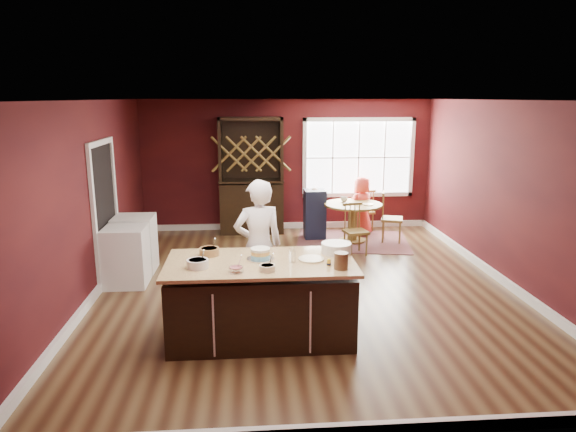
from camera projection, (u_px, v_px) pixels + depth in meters
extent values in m
plane|color=brown|center=(305.00, 286.00, 7.61)|extent=(7.00, 7.00, 0.00)
plane|color=white|center=(307.00, 100.00, 7.00)|extent=(7.00, 7.00, 0.00)
plane|color=black|center=(287.00, 165.00, 10.71)|extent=(6.00, 0.00, 6.00)
plane|color=black|center=(357.00, 284.00, 3.91)|extent=(6.00, 0.00, 6.00)
plane|color=black|center=(90.00, 200.00, 7.08)|extent=(0.00, 7.00, 7.00)
plane|color=black|center=(509.00, 194.00, 7.53)|extent=(0.00, 7.00, 7.00)
cube|color=black|center=(261.00, 303.00, 5.94)|extent=(2.07, 1.05, 0.83)
cube|color=#DFD274|center=(260.00, 263.00, 5.83)|extent=(2.15, 1.13, 0.04)
cylinder|color=brown|center=(352.00, 240.00, 9.98)|extent=(0.52, 0.52, 0.04)
cylinder|color=brown|center=(353.00, 224.00, 9.90)|extent=(0.18, 0.18, 0.67)
cylinder|color=brown|center=(353.00, 205.00, 9.81)|extent=(1.11, 1.11, 0.04)
imported|color=white|center=(258.00, 246.00, 6.57)|extent=(0.71, 0.55, 1.74)
cylinder|color=white|center=(198.00, 264.00, 5.60)|extent=(0.24, 0.24, 0.09)
cylinder|color=olive|center=(209.00, 252.00, 6.04)|extent=(0.23, 0.23, 0.09)
cylinder|color=white|center=(236.00, 269.00, 5.46)|extent=(0.16, 0.16, 0.06)
cylinder|color=#EEE8C0|center=(267.00, 268.00, 5.50)|extent=(0.17, 0.17, 0.07)
cylinder|color=white|center=(292.00, 255.00, 5.78)|extent=(0.08, 0.08, 0.17)
cylinder|color=#F9EDA5|center=(311.00, 259.00, 5.87)|extent=(0.30, 0.30, 0.02)
cylinder|color=white|center=(336.00, 248.00, 6.12)|extent=(0.36, 0.36, 0.12)
cylinder|color=brown|center=(341.00, 261.00, 5.55)|extent=(0.15, 0.15, 0.18)
cube|color=brown|center=(352.00, 241.00, 9.98)|extent=(2.35, 1.96, 0.01)
imported|color=#E33F35|center=(362.00, 206.00, 10.31)|extent=(0.70, 0.64, 1.19)
cylinder|color=beige|center=(368.00, 204.00, 9.70)|extent=(0.22, 0.22, 0.02)
imported|color=silver|center=(344.00, 199.00, 9.97)|extent=(0.14, 0.14, 0.10)
cube|color=#3B2216|center=(251.00, 176.00, 10.42)|extent=(1.28, 0.53, 2.35)
cube|color=white|center=(126.00, 256.00, 7.59)|extent=(0.61, 0.59, 0.88)
cube|color=white|center=(135.00, 244.00, 8.21)|extent=(0.62, 0.60, 0.90)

